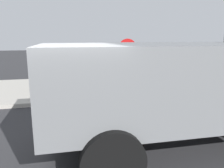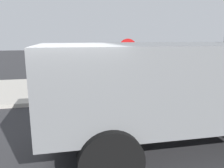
% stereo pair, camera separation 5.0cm
% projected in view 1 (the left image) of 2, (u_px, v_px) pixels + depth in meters
% --- Properties ---
extents(ground_plane, '(80.00, 80.00, 0.00)m').
position_uv_depth(ground_plane, '(57.00, 163.00, 4.55)').
color(ground_plane, '#2D2D30').
extents(sidewalk_curb, '(36.00, 5.00, 0.15)m').
position_uv_depth(sidewalk_curb, '(59.00, 89.00, 10.73)').
color(sidewalk_curb, '#ADA89E').
rests_on(sidewalk_curb, ground).
extents(fire_hydrant, '(0.25, 0.56, 0.89)m').
position_uv_depth(fire_hydrant, '(59.00, 81.00, 9.70)').
color(fire_hydrant, yellow).
rests_on(fire_hydrant, sidewalk_curb).
extents(loose_tire, '(1.19, 0.72, 1.14)m').
position_uv_depth(loose_tire, '(56.00, 80.00, 9.38)').
color(loose_tire, black).
rests_on(loose_tire, sidewalk_curb).
extents(stop_sign, '(0.76, 0.08, 2.31)m').
position_uv_depth(stop_sign, '(127.00, 56.00, 8.99)').
color(stop_sign, gray).
rests_on(stop_sign, sidewalk_curb).
extents(dump_truck_gray, '(7.05, 2.91, 3.00)m').
position_uv_depth(dump_truck_gray, '(207.00, 78.00, 5.10)').
color(dump_truck_gray, slate).
rests_on(dump_truck_gray, ground).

